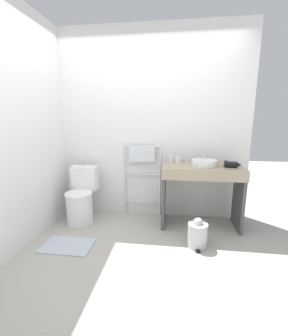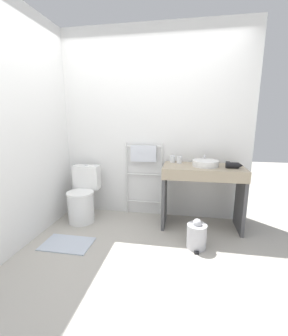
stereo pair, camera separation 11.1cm
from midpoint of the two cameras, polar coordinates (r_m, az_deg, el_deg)
ground_plane at (r=2.38m, az=-2.09°, el=-23.95°), size 12.00×12.00×0.00m
wall_back at (r=3.26m, az=2.81°, el=10.72°), size 2.76×0.12×2.63m
wall_side at (r=3.06m, az=-24.83°, el=9.49°), size 0.12×1.94×2.63m
toilet at (r=3.28m, az=-14.35°, el=-7.41°), size 0.37×0.52×0.76m
towel_radiator at (r=3.22m, az=0.88°, el=1.25°), size 0.55×0.06×1.07m
vanity_counter at (r=3.00m, az=15.60°, el=-4.40°), size 1.01×0.53×0.83m
sink_basin at (r=2.94m, az=16.39°, el=1.20°), size 0.32×0.32×0.08m
faucet at (r=3.10m, az=16.09°, el=2.42°), size 0.02×0.10×0.11m
cup_near_wall at (r=3.11m, az=8.29°, el=2.30°), size 0.07×0.07×0.09m
cup_near_edge at (r=3.06m, az=10.01°, el=2.03°), size 0.07×0.07×0.09m
hair_dryer at (r=2.94m, az=22.67°, el=0.67°), size 0.20×0.16×0.07m
trash_bin at (r=2.67m, az=14.43°, el=-16.24°), size 0.22×0.25×0.34m
bath_mat at (r=2.84m, az=-17.79°, el=-17.87°), size 0.56×0.36×0.01m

